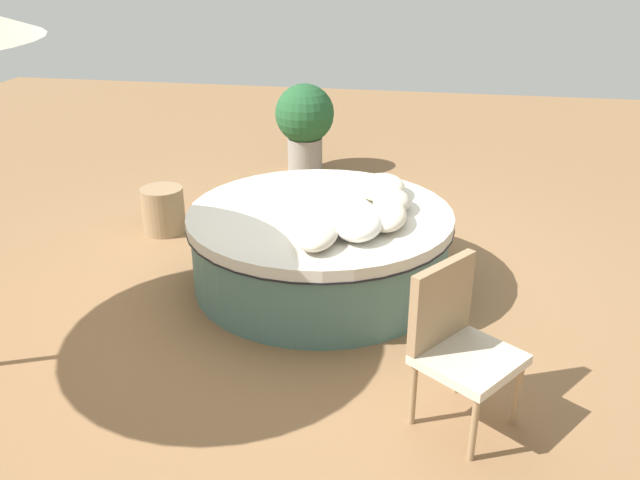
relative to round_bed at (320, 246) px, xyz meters
name	(u,v)px	position (x,y,z in m)	size (l,w,h in m)	color
ground_plane	(320,282)	(0.00, 0.00, -0.33)	(16.00, 16.00, 0.00)	olive
round_bed	(320,246)	(0.00, 0.00, 0.00)	(2.15, 2.15, 0.64)	#4C726B
throw_pillow_0	(317,234)	(0.62, 0.09, 0.39)	(0.54, 0.30, 0.15)	beige
throw_pillow_1	(359,225)	(0.44, 0.37, 0.40)	(0.49, 0.34, 0.18)	white
throw_pillow_2	(387,216)	(0.19, 0.55, 0.39)	(0.55, 0.31, 0.15)	beige
throw_pillow_3	(392,201)	(-0.12, 0.56, 0.39)	(0.45, 0.30, 0.15)	beige
throw_pillow_4	(381,187)	(-0.42, 0.45, 0.40)	(0.55, 0.40, 0.17)	beige
patio_chair	(456,336)	(1.55, 1.07, 0.23)	(0.72, 0.71, 0.98)	#997A56
planter	(305,121)	(-2.92, -0.72, 0.30)	(0.72, 0.72, 1.08)	gray
side_table	(163,210)	(-0.78, -1.70, -0.10)	(0.41, 0.41, 0.45)	#997A56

